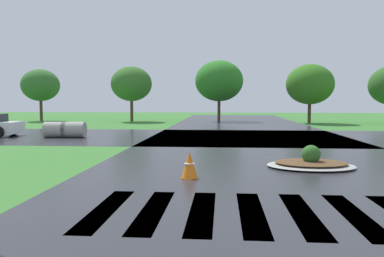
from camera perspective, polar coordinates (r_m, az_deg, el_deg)
name	(u,v)px	position (r m, az deg, el deg)	size (l,w,h in m)	color
asphalt_roadway	(267,164)	(12.53, 11.11, -5.14)	(10.76, 80.00, 0.01)	#2B2B30
asphalt_cross_road	(248,137)	(21.30, 8.38, -1.25)	(90.00, 9.68, 0.01)	#2B2B30
crosswalk_stripes	(302,214)	(7.29, 16.10, -12.07)	(7.65, 2.83, 0.01)	white
median_island	(311,163)	(12.14, 17.27, -4.90)	(2.63, 1.93, 0.68)	#9E9B93
drainage_pipe_stack	(65,130)	(21.91, -18.37, -0.17)	(2.21, 0.94, 0.85)	#9E9B93
traffic_cone	(190,165)	(10.01, -0.37, -5.48)	(0.44, 0.44, 0.69)	orange
background_treeline	(261,84)	(35.60, 10.17, 6.60)	(43.94, 7.25, 5.80)	#4C3823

